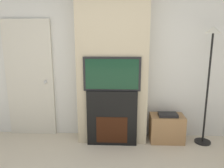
% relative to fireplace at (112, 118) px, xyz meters
% --- Properties ---
extents(wall_back, '(6.00, 0.06, 2.70)m').
position_rel_fireplace_xyz_m(wall_back, '(0.00, 0.39, 0.91)').
color(wall_back, silver).
rests_on(wall_back, ground_plane).
extents(chimney_breast, '(1.11, 0.35, 2.70)m').
position_rel_fireplace_xyz_m(chimney_breast, '(0.00, 0.18, 0.91)').
color(chimney_breast, '#BCAD8E').
rests_on(chimney_breast, ground_plane).
extents(fireplace, '(0.79, 0.15, 0.90)m').
position_rel_fireplace_xyz_m(fireplace, '(0.00, 0.00, 0.00)').
color(fireplace, black).
rests_on(fireplace, ground_plane).
extents(television, '(0.88, 0.07, 0.53)m').
position_rel_fireplace_xyz_m(television, '(0.00, -0.00, 0.71)').
color(television, black).
rests_on(television, fireplace).
extents(floor_lamp, '(0.26, 0.26, 1.86)m').
position_rel_fireplace_xyz_m(floor_lamp, '(1.50, 0.10, 0.86)').
color(floor_lamp, black).
rests_on(floor_lamp, ground_plane).
extents(media_stand, '(0.55, 0.34, 0.50)m').
position_rel_fireplace_xyz_m(media_stand, '(0.90, 0.13, -0.21)').
color(media_stand, '#997047').
rests_on(media_stand, ground_plane).
extents(entry_door, '(0.82, 0.09, 2.00)m').
position_rel_fireplace_xyz_m(entry_door, '(-1.43, 0.33, 0.56)').
color(entry_door, beige).
rests_on(entry_door, ground_plane).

